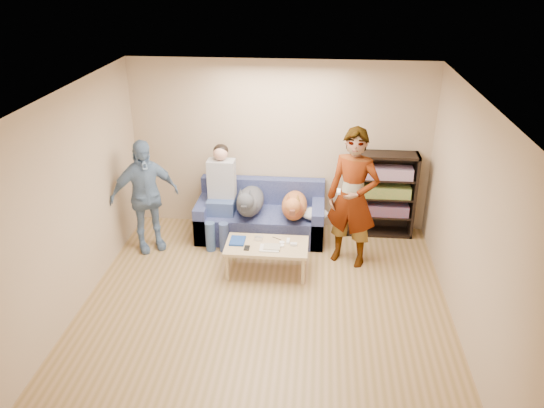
# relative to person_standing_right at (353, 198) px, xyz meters

# --- Properties ---
(ground) EXTENTS (5.00, 5.00, 0.00)m
(ground) POSITION_rel_person_standing_right_xyz_m (-1.06, -1.44, -0.97)
(ground) COLOR olive
(ground) RESTS_ON ground
(ceiling) EXTENTS (5.00, 5.00, 0.00)m
(ceiling) POSITION_rel_person_standing_right_xyz_m (-1.06, -1.44, 1.63)
(ceiling) COLOR white
(ceiling) RESTS_ON ground
(wall_back) EXTENTS (4.50, 0.00, 4.50)m
(wall_back) POSITION_rel_person_standing_right_xyz_m (-1.06, 1.06, 0.33)
(wall_back) COLOR tan
(wall_back) RESTS_ON ground
(wall_front) EXTENTS (4.50, 0.00, 4.50)m
(wall_front) POSITION_rel_person_standing_right_xyz_m (-1.06, -3.94, 0.33)
(wall_front) COLOR tan
(wall_front) RESTS_ON ground
(wall_left) EXTENTS (0.00, 5.00, 5.00)m
(wall_left) POSITION_rel_person_standing_right_xyz_m (-3.31, -1.44, 0.33)
(wall_left) COLOR tan
(wall_left) RESTS_ON ground
(wall_right) EXTENTS (0.00, 5.00, 5.00)m
(wall_right) POSITION_rel_person_standing_right_xyz_m (1.19, -1.44, 0.33)
(wall_right) COLOR tan
(wall_right) RESTS_ON ground
(blanket) EXTENTS (0.41, 0.34, 0.14)m
(blanket) POSITION_rel_person_standing_right_xyz_m (-0.50, 0.44, -0.47)
(blanket) COLOR #AAAAAE
(blanket) RESTS_ON sofa
(person_standing_right) EXTENTS (0.83, 0.69, 1.94)m
(person_standing_right) POSITION_rel_person_standing_right_xyz_m (0.00, 0.00, 0.00)
(person_standing_right) COLOR gray
(person_standing_right) RESTS_ON ground
(person_standing_left) EXTENTS (1.04, 0.86, 1.66)m
(person_standing_left) POSITION_rel_person_standing_right_xyz_m (-2.90, 0.10, -0.14)
(person_standing_left) COLOR #7190B6
(person_standing_left) RESTS_ON ground
(held_controller) EXTENTS (0.05, 0.13, 0.03)m
(held_controller) POSITION_rel_person_standing_right_xyz_m (-0.20, -0.20, 0.18)
(held_controller) COLOR white
(held_controller) RESTS_ON person_standing_right
(notebook_blue) EXTENTS (0.20, 0.26, 0.03)m
(notebook_blue) POSITION_rel_person_standing_right_xyz_m (-1.52, -0.34, -0.54)
(notebook_blue) COLOR navy
(notebook_blue) RESTS_ON coffee_table
(papers) EXTENTS (0.26, 0.20, 0.02)m
(papers) POSITION_rel_person_standing_right_xyz_m (-1.07, -0.49, -0.54)
(papers) COLOR silver
(papers) RESTS_ON coffee_table
(magazine) EXTENTS (0.22, 0.17, 0.01)m
(magazine) POSITION_rel_person_standing_right_xyz_m (-1.04, -0.47, -0.53)
(magazine) COLOR #AFA58C
(magazine) RESTS_ON coffee_table
(camera_silver) EXTENTS (0.11, 0.06, 0.05)m
(camera_silver) POSITION_rel_person_standing_right_xyz_m (-1.24, -0.27, -0.52)
(camera_silver) COLOR silver
(camera_silver) RESTS_ON coffee_table
(controller_a) EXTENTS (0.04, 0.13, 0.03)m
(controller_a) POSITION_rel_person_standing_right_xyz_m (-0.84, -0.29, -0.53)
(controller_a) COLOR white
(controller_a) RESTS_ON coffee_table
(controller_b) EXTENTS (0.09, 0.06, 0.03)m
(controller_b) POSITION_rel_person_standing_right_xyz_m (-0.76, -0.37, -0.53)
(controller_b) COLOR silver
(controller_b) RESTS_ON coffee_table
(headphone_cup_a) EXTENTS (0.07, 0.07, 0.02)m
(headphone_cup_a) POSITION_rel_person_standing_right_xyz_m (-0.92, -0.41, -0.54)
(headphone_cup_a) COLOR white
(headphone_cup_a) RESTS_ON coffee_table
(headphone_cup_b) EXTENTS (0.07, 0.07, 0.02)m
(headphone_cup_b) POSITION_rel_person_standing_right_xyz_m (-0.92, -0.33, -0.54)
(headphone_cup_b) COLOR white
(headphone_cup_b) RESTS_ON coffee_table
(pen_orange) EXTENTS (0.13, 0.06, 0.01)m
(pen_orange) POSITION_rel_person_standing_right_xyz_m (-1.14, -0.55, -0.54)
(pen_orange) COLOR orange
(pen_orange) RESTS_ON coffee_table
(pen_black) EXTENTS (0.13, 0.08, 0.01)m
(pen_black) POSITION_rel_person_standing_right_xyz_m (-1.00, -0.21, -0.54)
(pen_black) COLOR black
(pen_black) RESTS_ON coffee_table
(wallet) EXTENTS (0.07, 0.12, 0.02)m
(wallet) POSITION_rel_person_standing_right_xyz_m (-1.37, -0.51, -0.54)
(wallet) COLOR black
(wallet) RESTS_ON coffee_table
(sofa) EXTENTS (1.90, 0.85, 0.82)m
(sofa) POSITION_rel_person_standing_right_xyz_m (-1.31, 0.66, -0.69)
(sofa) COLOR #515B93
(sofa) RESTS_ON ground
(person_seated) EXTENTS (0.40, 0.73, 1.47)m
(person_seated) POSITION_rel_person_standing_right_xyz_m (-1.89, 0.53, -0.19)
(person_seated) COLOR #3F5C8C
(person_seated) RESTS_ON sofa
(dog_gray) EXTENTS (0.40, 1.24, 0.58)m
(dog_gray) POSITION_rel_person_standing_right_xyz_m (-1.47, 0.48, -0.34)
(dog_gray) COLOR #484952
(dog_gray) RESTS_ON sofa
(dog_tan) EXTENTS (0.37, 1.15, 0.54)m
(dog_tan) POSITION_rel_person_standing_right_xyz_m (-0.80, 0.43, -0.35)
(dog_tan) COLOR #BB6239
(dog_tan) RESTS_ON sofa
(coffee_table) EXTENTS (1.10, 0.60, 0.42)m
(coffee_table) POSITION_rel_person_standing_right_xyz_m (-1.12, -0.39, -0.59)
(coffee_table) COLOR tan
(coffee_table) RESTS_ON ground
(bookshelf) EXTENTS (1.00, 0.34, 1.30)m
(bookshelf) POSITION_rel_person_standing_right_xyz_m (0.49, 0.89, -0.29)
(bookshelf) COLOR black
(bookshelf) RESTS_ON ground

